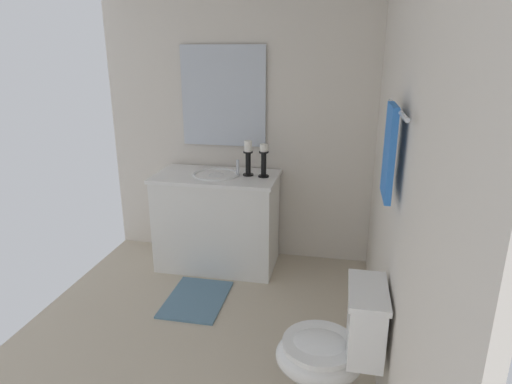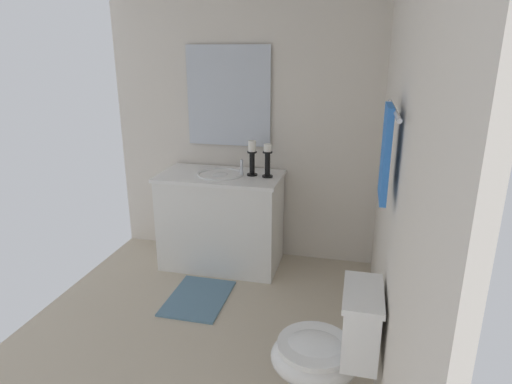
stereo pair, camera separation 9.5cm
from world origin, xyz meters
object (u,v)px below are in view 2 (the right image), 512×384
at_px(candle_holder_tall, 268,160).
at_px(towel_bar, 394,109).
at_px(bath_mat, 198,298).
at_px(candle_holder_short, 252,157).
at_px(toilet, 328,353).
at_px(towel_near_vanity, 386,153).
at_px(mirror, 228,96).
at_px(vanity_cabinet, 221,220).
at_px(sink_basin, 220,179).

relative_size(candle_holder_tall, towel_bar, 0.39).
bearing_deg(candle_holder_tall, bath_mat, -32.25).
distance_m(candle_holder_short, toilet, 1.85).
xyz_separation_m(towel_near_vanity, bath_mat, (-0.71, -1.26, -1.38)).
height_order(candle_holder_tall, toilet, candle_holder_tall).
distance_m(toilet, towel_near_vanity, 1.06).
xyz_separation_m(candle_holder_short, bath_mat, (0.66, -0.27, -0.99)).
bearing_deg(candle_holder_tall, mirror, -122.46).
xyz_separation_m(vanity_cabinet, toilet, (1.51, 1.05, -0.05)).
bearing_deg(toilet, towel_bar, 127.87).
relative_size(sink_basin, towel_near_vanity, 0.90).
xyz_separation_m(candle_holder_short, toilet, (1.55, 0.78, -0.63)).
relative_size(vanity_cabinet, towel_bar, 1.46).
relative_size(vanity_cabinet, towel_near_vanity, 2.37).
bearing_deg(candle_holder_short, toilet, 26.81).
xyz_separation_m(sink_basin, towel_bar, (1.34, 1.28, 0.79)).
height_order(sink_basin, candle_holder_short, candle_holder_short).
height_order(toilet, bath_mat, toilet).
distance_m(sink_basin, mirror, 0.72).
bearing_deg(vanity_cabinet, candle_holder_tall, 92.93).
bearing_deg(towel_near_vanity, vanity_cabinet, -136.75).
distance_m(mirror, bath_mat, 1.72).
xyz_separation_m(sink_basin, candle_holder_tall, (-0.02, 0.41, 0.18)).
height_order(vanity_cabinet, towel_near_vanity, towel_near_vanity).
bearing_deg(candle_holder_tall, towel_near_vanity, 32.07).
height_order(candle_holder_short, toilet, candle_holder_short).
bearing_deg(towel_near_vanity, candle_holder_short, -144.35).
height_order(vanity_cabinet, towel_bar, towel_bar).
bearing_deg(towel_bar, vanity_cabinet, -136.34).
distance_m(mirror, towel_near_vanity, 2.05).
bearing_deg(sink_basin, toilet, 34.89).
height_order(towel_bar, towel_near_vanity, towel_near_vanity).
xyz_separation_m(candle_holder_tall, toilet, (1.53, 0.65, -0.62)).
xyz_separation_m(vanity_cabinet, towel_bar, (1.34, 1.28, 1.17)).
xyz_separation_m(vanity_cabinet, mirror, (-0.28, 0.00, 1.05)).
bearing_deg(toilet, mirror, -149.51).
height_order(mirror, towel_bar, mirror).
distance_m(vanity_cabinet, towel_near_vanity, 2.08).
bearing_deg(vanity_cabinet, bath_mat, 0.00).
relative_size(toilet, towel_near_vanity, 1.68).
distance_m(sink_basin, candle_holder_short, 0.34).
bearing_deg(mirror, towel_bar, 38.28).
xyz_separation_m(mirror, bath_mat, (0.91, 0.00, -1.46)).
height_order(sink_basin, towel_bar, towel_bar).
bearing_deg(towel_bar, candle_holder_short, -143.86).
height_order(vanity_cabinet, candle_holder_tall, candle_holder_tall).
relative_size(candle_holder_tall, candle_holder_short, 0.94).
bearing_deg(towel_near_vanity, candle_holder_tall, -147.93).
height_order(sink_basin, towel_near_vanity, towel_near_vanity).
bearing_deg(towel_near_vanity, bath_mat, -119.52).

